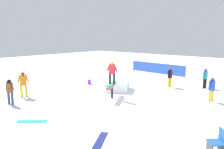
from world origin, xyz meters
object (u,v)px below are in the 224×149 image
object	(u,v)px
main_rider_on_rail	(112,73)
backpack_on_snow	(89,82)
bystander_black	(170,76)
rail_feature	(112,87)
bystander_brown	(10,90)
bystander_orange	(23,83)
loose_snowboard_navy	(100,141)
folding_chair	(217,144)
bystander_teal	(205,77)
loose_snowboard_magenta	(118,80)
bystander_blue	(212,88)
loose_snowboard_cyan	(32,121)

from	to	relation	value
main_rider_on_rail	backpack_on_snow	world-z (taller)	main_rider_on_rail
main_rider_on_rail	bystander_black	size ratio (longest dim) A/B	0.97
rail_feature	bystander_brown	world-z (taller)	bystander_brown
main_rider_on_rail	bystander_brown	bearing A→B (deg)	-54.60
bystander_orange	backpack_on_snow	bearing A→B (deg)	27.12
loose_snowboard_navy	folding_chair	bearing A→B (deg)	85.94
bystander_brown	folding_chair	world-z (taller)	bystander_brown
bystander_teal	bystander_orange	bearing A→B (deg)	150.51
main_rider_on_rail	bystander_teal	xyz separation A→B (m)	(-6.23, 3.36, -0.74)
loose_snowboard_magenta	loose_snowboard_navy	world-z (taller)	same
rail_feature	bystander_blue	bearing A→B (deg)	93.23
bystander_black	folding_chair	world-z (taller)	bystander_black
bystander_teal	loose_snowboard_navy	xyz separation A→B (m)	(10.63, -0.11, -0.79)
bystander_orange	loose_snowboard_cyan	bearing A→B (deg)	-82.35
bystander_black	loose_snowboard_cyan	size ratio (longest dim) A/B	1.10
bystander_orange	bystander_blue	xyz separation A→B (m)	(-6.48, 8.95, -0.08)
bystander_teal	bystander_blue	bearing A→B (deg)	-147.22
rail_feature	loose_snowboard_magenta	bearing A→B (deg)	-175.32
bystander_blue	backpack_on_snow	xyz separation A→B (m)	(1.34, -8.61, -0.62)
bystander_orange	bystander_black	size ratio (longest dim) A/B	1.09
bystander_black	loose_snowboard_navy	world-z (taller)	bystander_black
loose_snowboard_magenta	backpack_on_snow	xyz separation A→B (m)	(2.56, -0.83, 0.16)
loose_snowboard_magenta	loose_snowboard_navy	xyz separation A→B (m)	(8.75, 6.29, 0.00)
bystander_blue	folding_chair	world-z (taller)	bystander_blue
bystander_teal	loose_snowboard_navy	bearing A→B (deg)	-171.70
bystander_blue	loose_snowboard_magenta	world-z (taller)	bystander_blue
loose_snowboard_cyan	bystander_teal	bearing A→B (deg)	30.60
bystander_black	rail_feature	bearing A→B (deg)	167.49
backpack_on_snow	bystander_brown	bearing A→B (deg)	138.99
bystander_brown	folding_chair	bearing A→B (deg)	-11.28
bystander_brown	backpack_on_snow	size ratio (longest dim) A/B	4.13
bystander_teal	bystander_blue	xyz separation A→B (m)	(3.09, 1.37, -0.02)
rail_feature	main_rider_on_rail	bearing A→B (deg)	0.00
rail_feature	bystander_blue	world-z (taller)	bystander_blue
loose_snowboard_magenta	loose_snowboard_navy	size ratio (longest dim) A/B	1.02
loose_snowboard_magenta	rail_feature	bearing A→B (deg)	-133.73
bystander_teal	folding_chair	size ratio (longest dim) A/B	1.63
bystander_teal	loose_snowboard_navy	world-z (taller)	bystander_teal
bystander_black	loose_snowboard_magenta	distance (m)	4.46
loose_snowboard_navy	bystander_blue	bearing A→B (deg)	138.97
bystander_brown	backpack_on_snow	bearing A→B (deg)	72.99
bystander_black	folding_chair	xyz separation A→B (m)	(7.67, 5.37, -0.39)
loose_snowboard_navy	backpack_on_snow	bearing A→B (deg)	-160.90
loose_snowboard_cyan	loose_snowboard_navy	distance (m)	3.57
folding_chair	rail_feature	bearing A→B (deg)	-154.60
bystander_brown	loose_snowboard_cyan	xyz separation A→B (m)	(0.51, 3.13, -0.78)
bystander_teal	backpack_on_snow	bearing A→B (deg)	130.39
bystander_teal	loose_snowboard_magenta	distance (m)	6.72
loose_snowboard_navy	bystander_teal	bearing A→B (deg)	149.49
rail_feature	bystander_brown	distance (m)	5.67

